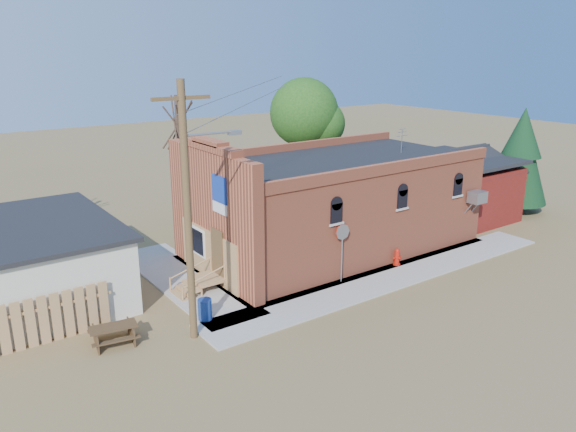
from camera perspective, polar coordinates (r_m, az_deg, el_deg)
ground at (r=24.25m, az=9.60°, el=-7.67°), size 120.00×120.00×0.00m
sidewalk_south at (r=25.80m, az=10.57°, el=-6.09°), size 19.00×2.20×0.08m
sidewalk_west at (r=25.43m, az=-10.51°, el=-6.43°), size 2.60×10.00×0.08m
brick_bar at (r=28.30m, az=4.35°, el=1.14°), size 16.40×7.97×6.30m
red_shed at (r=35.29m, az=16.76°, el=3.49°), size 5.40×6.40×4.30m
wood_fence at (r=21.41m, az=-24.09°, el=-9.76°), size 5.20×0.10×1.80m
utility_pole at (r=19.01m, az=-10.04°, el=0.75°), size 3.12×0.26×9.00m
tree_bare_near at (r=31.42m, az=-11.15°, el=9.18°), size 2.80×2.80×7.65m
tree_leafy at (r=36.46m, az=1.65°, el=10.45°), size 4.40×4.40×8.15m
evergreen_tree at (r=37.43m, az=22.57°, el=5.90°), size 3.60×3.60×6.50m
fire_hydrant at (r=26.96m, az=11.02°, el=-4.09°), size 0.47×0.46×0.81m
stop_sign at (r=24.19m, az=5.54°, el=-2.19°), size 0.72×0.10×2.64m
trash_barrel at (r=21.61m, az=-8.44°, el=-9.36°), size 0.66×0.66×0.81m
picnic_table at (r=20.82m, az=-17.31°, el=-11.20°), size 1.78×1.45×0.67m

